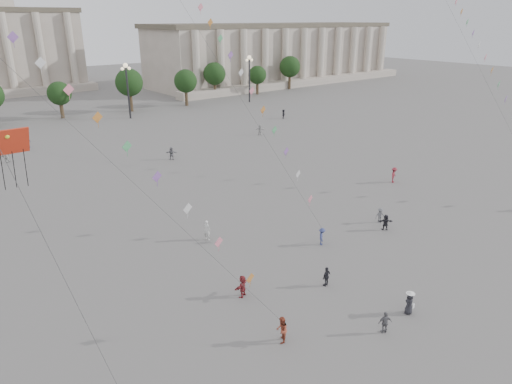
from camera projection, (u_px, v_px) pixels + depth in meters
ground at (361, 313)px, 30.83m from camera, size 360.00×360.00×0.00m
hall_east at (278, 53)px, 140.05m from camera, size 84.00×26.22×17.20m
tree_row at (35, 93)px, 85.73m from camera, size 137.12×5.12×8.00m
lamp_post_mid_east at (127, 81)px, 87.97m from camera, size 2.00×0.90×10.65m
lamp_post_far_east at (249, 70)px, 105.50m from camera, size 2.00×0.90×10.65m
person_crowd_0 at (28, 142)px, 69.94m from camera, size 1.00×0.76×1.58m
person_crowd_3 at (386, 222)px, 42.68m from camera, size 1.39×1.26×1.54m
person_crowd_4 at (6, 156)px, 62.61m from camera, size 1.71×1.57×1.90m
person_crowd_6 at (380, 215)px, 44.19m from camera, size 1.12×0.91×1.52m
person_crowd_7 at (260, 130)px, 77.44m from camera, size 1.61×1.40×1.76m
person_crowd_8 at (394, 175)px, 54.98m from camera, size 1.40×1.12×1.90m
person_crowd_9 at (283, 114)px, 90.26m from camera, size 1.46×1.58×1.77m
person_crowd_12 at (171, 153)px, 63.95m from camera, size 1.66×1.42×1.80m
person_crowd_13 at (207, 230)px, 40.73m from camera, size 0.68×0.81×1.88m
tourist_2 at (242, 286)px, 32.42m from camera, size 1.60×1.08×1.66m
tourist_3 at (385, 322)px, 28.67m from camera, size 0.95×0.76×1.52m
tourist_4 at (327, 276)px, 33.75m from camera, size 0.95×0.52×1.54m
kite_flyer_0 at (282, 330)px, 27.79m from camera, size 1.08×1.07×1.76m
kite_flyer_1 at (322, 236)px, 39.89m from camera, size 1.13×1.13×1.57m
hat_person at (409, 302)px, 30.51m from camera, size 0.88×0.66×1.69m
dragon_kite at (2, 164)px, 16.93m from camera, size 2.55×1.05×13.50m
kite_train_east at (453, 1)px, 62.11m from camera, size 24.42×37.64×57.63m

